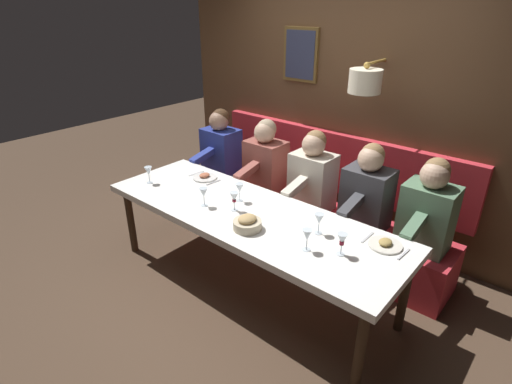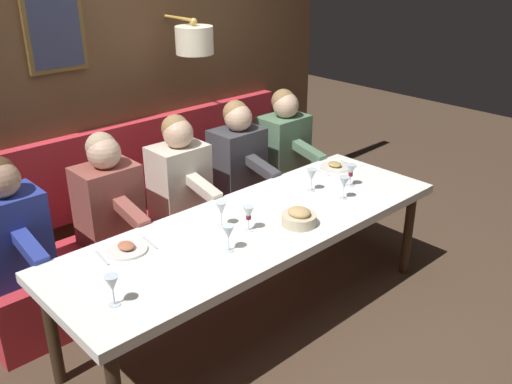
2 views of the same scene
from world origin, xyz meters
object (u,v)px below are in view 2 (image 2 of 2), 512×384
object	(u,v)px
diner_nearest	(284,138)
wine_glass_6	(249,214)
dining_table	(256,231)
diner_farthest	(9,224)
diner_middle	(179,171)
wine_glass_0	(344,183)
wine_glass_3	(112,285)
diner_far	(108,194)
bread_bowl	(299,218)
wine_glass_4	(351,171)
wine_glass_5	(312,175)
wine_glass_2	(228,233)
diner_near	(238,153)
wine_glass_1	(221,209)

from	to	relation	value
diner_nearest	wine_glass_6	bearing A→B (deg)	126.42
dining_table	diner_farthest	bearing A→B (deg)	53.68
diner_middle	wine_glass_0	distance (m)	1.21
wine_glass_0	wine_glass_3	bearing A→B (deg)	90.67
dining_table	wine_glass_6	distance (m)	0.21
diner_far	bread_bowl	xyz separation A→B (m)	(-1.09, -0.72, -0.03)
wine_glass_4	wine_glass_5	bearing A→B (deg)	63.22
diner_far	diner_farthest	xyz separation A→B (m)	(0.00, 0.66, 0.00)
wine_glass_0	wine_glass_2	xyz separation A→B (m)	(-0.00, 1.04, 0.00)
wine_glass_0	wine_glass_2	world-z (taller)	same
dining_table	bread_bowl	xyz separation A→B (m)	(-0.20, -0.18, 0.11)
diner_near	diner_farthest	world-z (taller)	same
wine_glass_2	wine_glass_6	distance (m)	0.27
diner_far	wine_glass_1	size ratio (longest dim) A/B	4.82
wine_glass_5	diner_nearest	bearing A→B (deg)	-33.88
bread_bowl	wine_glass_5	bearing A→B (deg)	-56.33
diner_nearest	bread_bowl	bearing A→B (deg)	138.03
diner_middle	diner_far	distance (m)	0.59
diner_nearest	wine_glass_3	size ratio (longest dim) A/B	4.82
wine_glass_4	bread_bowl	xyz separation A→B (m)	(-0.16, 0.72, -0.07)
diner_nearest	wine_glass_5	distance (m)	0.95
diner_middle	diner_farthest	size ratio (longest dim) A/B	1.00
dining_table	wine_glass_2	xyz separation A→B (m)	(-0.15, 0.36, 0.18)
wine_glass_3	wine_glass_4	world-z (taller)	same
diner_farthest	wine_glass_6	bearing A→B (deg)	-130.43
wine_glass_3	wine_glass_6	xyz separation A→B (m)	(0.12, -1.00, -0.00)
dining_table	wine_glass_3	size ratio (longest dim) A/B	16.45
diner_near	wine_glass_3	size ratio (longest dim) A/B	4.82
wine_glass_3	wine_glass_5	world-z (taller)	same
wine_glass_1	wine_glass_4	bearing A→B (deg)	-97.88
dining_table	diner_farthest	distance (m)	1.50
diner_far	wine_glass_1	world-z (taller)	diner_far
wine_glass_3	wine_glass_6	world-z (taller)	same
wine_glass_1	wine_glass_2	world-z (taller)	same
diner_far	diner_near	bearing A→B (deg)	-90.00
diner_nearest	wine_glass_2	xyz separation A→B (m)	(-1.04, 1.51, 0.04)
wine_glass_3	bread_bowl	size ratio (longest dim) A/B	0.75
wine_glass_6	diner_farthest	bearing A→B (deg)	49.57
wine_glass_3	wine_glass_1	bearing A→B (deg)	-73.02
diner_middle	bread_bowl	bearing A→B (deg)	-173.37
diner_nearest	diner_middle	distance (m)	1.10
wine_glass_4	bread_bowl	size ratio (longest dim) A/B	0.75
dining_table	bread_bowl	size ratio (longest dim) A/B	12.26
wine_glass_1	wine_glass_5	size ratio (longest dim) A/B	1.00
diner_near	wine_glass_0	xyz separation A→B (m)	(-1.03, -0.06, 0.04)
diner_nearest	dining_table	bearing A→B (deg)	127.44
diner_near	wine_glass_4	xyz separation A→B (m)	(-0.92, -0.27, 0.04)
diner_near	wine_glass_5	xyz separation A→B (m)	(-0.79, -0.00, 0.04)
wine_glass_2	dining_table	bearing A→B (deg)	-66.79
wine_glass_2	diner_far	bearing A→B (deg)	9.88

